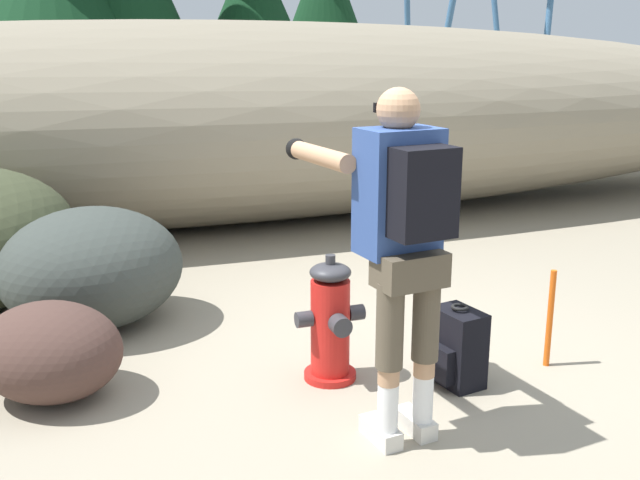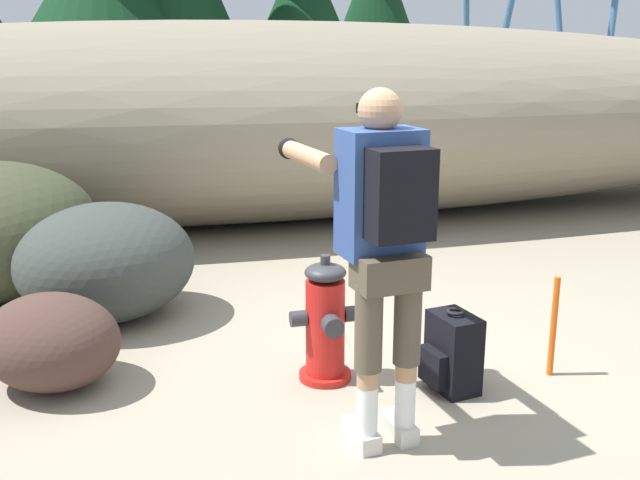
% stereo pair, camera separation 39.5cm
% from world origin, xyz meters
% --- Properties ---
extents(ground_plane, '(56.00, 56.00, 0.04)m').
position_xyz_m(ground_plane, '(0.00, 0.00, -0.02)').
color(ground_plane, gray).
extents(dirt_embankment, '(16.80, 3.20, 2.12)m').
position_xyz_m(dirt_embankment, '(0.00, 4.26, 1.06)').
color(dirt_embankment, gray).
rests_on(dirt_embankment, ground_plane).
extents(fire_hydrant, '(0.40, 0.35, 0.74)m').
position_xyz_m(fire_hydrant, '(-0.29, 0.09, 0.34)').
color(fire_hydrant, red).
rests_on(fire_hydrant, ground_plane).
extents(utility_worker, '(0.60, 1.01, 1.69)m').
position_xyz_m(utility_worker, '(-0.21, -0.60, 1.07)').
color(utility_worker, beige).
rests_on(utility_worker, ground_plane).
extents(spare_backpack, '(0.32, 0.33, 0.47)m').
position_xyz_m(spare_backpack, '(0.36, -0.22, 0.22)').
color(spare_backpack, black).
rests_on(spare_backpack, ground_plane).
extents(boulder_mid, '(1.49, 1.42, 0.82)m').
position_xyz_m(boulder_mid, '(-1.52, 1.42, 0.41)').
color(boulder_mid, '#363C38').
rests_on(boulder_mid, ground_plane).
extents(boulder_small, '(1.05, 1.02, 0.54)m').
position_xyz_m(boulder_small, '(-1.80, 0.38, 0.27)').
color(boulder_small, '#46302A').
rests_on(boulder_small, ground_plane).
extents(survey_stake, '(0.04, 0.04, 0.60)m').
position_xyz_m(survey_stake, '(1.00, -0.19, 0.30)').
color(survey_stake, '#E55914').
rests_on(survey_stake, ground_plane).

